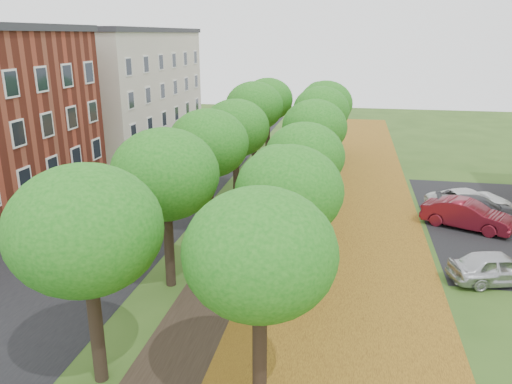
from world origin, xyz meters
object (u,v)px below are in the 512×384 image
at_px(car_silver, 498,268).
at_px(car_grey, 479,209).
at_px(bench, 232,269).
at_px(car_white, 470,201).
at_px(car_red, 467,215).

xyz_separation_m(car_silver, car_grey, (0.92, 7.54, -0.01)).
relative_size(bench, car_white, 0.36).
bearing_deg(car_silver, car_red, -15.49).
distance_m(car_red, car_white, 2.72).
height_order(car_silver, car_grey, car_silver).
bearing_deg(car_grey, car_red, 148.09).
xyz_separation_m(bench, car_red, (10.89, 7.89, 0.33)).
distance_m(car_silver, car_red, 6.24).
distance_m(car_silver, car_grey, 7.60).
xyz_separation_m(bench, car_silver, (10.89, 1.65, 0.26)).
xyz_separation_m(car_red, car_grey, (0.92, 1.30, -0.08)).
height_order(bench, car_red, car_red).
bearing_deg(bench, car_silver, -58.04).
height_order(car_red, car_grey, car_red).
xyz_separation_m(car_red, car_white, (0.72, 2.62, -0.07)).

